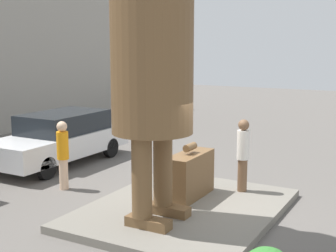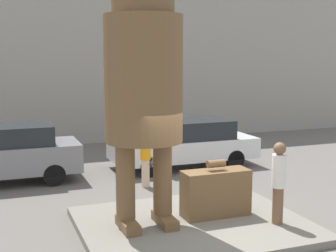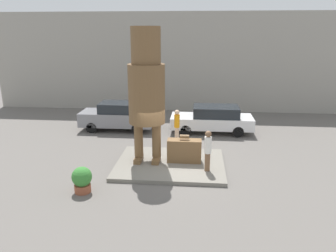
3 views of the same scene
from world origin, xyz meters
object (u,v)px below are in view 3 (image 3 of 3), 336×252
statue_figure (147,85)px  giant_suitcase (184,151)px  parked_car_white (213,119)px  planter_pot (82,179)px  worker_hivis (177,124)px  tourist (208,149)px  parked_car_grey (118,116)px

statue_figure → giant_suitcase: bearing=-0.1°
parked_car_white → planter_pot: (-4.99, -7.93, -0.29)m
statue_figure → worker_hivis: (1.07, 3.22, -2.56)m
worker_hivis → tourist: bearing=-69.6°
parked_car_grey → planter_pot: (0.59, -7.90, -0.35)m
tourist → parked_car_grey: tourist is taller
giant_suitcase → parked_car_white: (1.41, 5.05, 0.13)m
parked_car_grey → worker_hivis: size_ratio=2.49×
statue_figure → planter_pot: (-1.96, -2.89, -2.99)m
statue_figure → parked_car_grey: (-2.55, 5.01, -2.64)m
statue_figure → parked_car_grey: bearing=117.0°
giant_suitcase → parked_car_grey: 6.52m
statue_figure → planter_pot: 4.59m
statue_figure → giant_suitcase: size_ratio=3.87×
statue_figure → planter_pot: bearing=-124.2°
statue_figure → giant_suitcase: (1.61, -0.00, -2.83)m
giant_suitcase → worker_hivis: (-0.54, 3.22, 0.27)m
giant_suitcase → parked_car_grey: (-4.16, 5.01, 0.19)m
statue_figure → giant_suitcase: statue_figure is taller
giant_suitcase → parked_car_white: 5.24m
parked_car_white → planter_pot: 9.37m
planter_pot → tourist: bearing=23.7°
giant_suitcase → tourist: tourist is taller
tourist → planter_pot: bearing=-156.3°
statue_figure → parked_car_white: statue_figure is taller
tourist → planter_pot: (-4.56, -2.00, -0.58)m
parked_car_grey → statue_figure: bearing=117.0°
tourist → parked_car_white: 5.95m
giant_suitcase → tourist: size_ratio=0.87×
statue_figure → worker_hivis: statue_figure is taller
parked_car_white → giant_suitcase: bearing=74.3°
tourist → worker_hivis: size_ratio=0.99×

